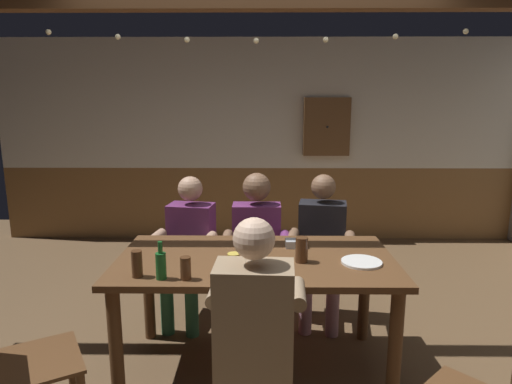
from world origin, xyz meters
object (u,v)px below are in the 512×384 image
object	(u,v)px
dining_table	(256,273)
bottle_0	(161,265)
person_2	(322,242)
pint_glass_2	(137,264)
person_0	(189,244)
bottle_1	(252,253)
pint_glass_3	(302,250)
person_1	(257,241)
wall_dart_cabinet	(327,127)
pint_glass_4	(242,237)
person_3	(255,325)
condiment_caddy	(296,243)
chair_empty_near_right	(16,362)
pint_glass_1	(186,268)
plate_0	(362,262)
pint_glass_0	(234,263)

from	to	relation	value
dining_table	bottle_0	size ratio (longest dim) A/B	8.07
person_2	pint_glass_2	size ratio (longest dim) A/B	7.66
person_0	bottle_1	xyz separation A→B (m)	(0.52, -0.87, 0.23)
pint_glass_3	person_1	bearing A→B (deg)	110.53
person_0	wall_dart_cabinet	xyz separation A→B (m)	(1.37, 2.11, 0.80)
pint_glass_2	pint_glass_4	distance (m)	0.82
bottle_0	pint_glass_4	world-z (taller)	bottle_0
dining_table	bottle_1	distance (m)	0.28
person_3	condiment_caddy	distance (m)	0.95
chair_empty_near_right	pint_glass_1	distance (m)	0.95
bottle_1	pint_glass_4	distance (m)	0.46
dining_table	person_3	xyz separation A→B (m)	(0.00, -0.69, 0.01)
pint_glass_1	wall_dart_cabinet	world-z (taller)	wall_dart_cabinet
dining_table	pint_glass_3	distance (m)	0.35
plate_0	wall_dart_cabinet	distance (m)	2.97
bottle_0	bottle_1	world-z (taller)	bottle_1
bottle_1	pint_glass_1	size ratio (longest dim) A/B	1.78
chair_empty_near_right	bottle_1	distance (m)	1.34
person_2	pint_glass_3	size ratio (longest dim) A/B	7.52
condiment_caddy	pint_glass_0	distance (m)	0.60
dining_table	chair_empty_near_right	size ratio (longest dim) A/B	2.00
pint_glass_1	pint_glass_3	distance (m)	0.73
dining_table	plate_0	size ratio (longest dim) A/B	7.08
chair_empty_near_right	person_1	bearing A→B (deg)	108.75
plate_0	pint_glass_0	world-z (taller)	pint_glass_0
person_0	plate_0	bearing A→B (deg)	156.02
dining_table	bottle_1	world-z (taller)	bottle_1
pint_glass_0	wall_dart_cabinet	xyz separation A→B (m)	(0.96, 3.03, 0.61)
pint_glass_0	person_3	bearing A→B (deg)	-73.87
pint_glass_3	pint_glass_4	distance (m)	0.52
chair_empty_near_right	pint_glass_2	bearing A→B (deg)	94.97
wall_dart_cabinet	person_1	bearing A→B (deg)	-111.59
person_3	pint_glass_3	distance (m)	0.70
plate_0	pint_glass_2	bearing A→B (deg)	-170.24
chair_empty_near_right	pint_glass_2	xyz separation A→B (m)	(0.53, 0.38, 0.38)
chair_empty_near_right	wall_dart_cabinet	distance (m)	4.15
plate_0	bottle_0	size ratio (longest dim) A/B	1.14
person_0	plate_0	distance (m)	1.43
plate_0	pint_glass_3	size ratio (longest dim) A/B	1.57
pint_glass_0	dining_table	bearing A→B (deg)	62.63
person_2	pint_glass_1	xyz separation A→B (m)	(-0.90, -1.05, 0.19)
person_3	pint_glass_2	xyz separation A→B (m)	(-0.67, 0.36, 0.18)
pint_glass_4	pint_glass_1	bearing A→B (deg)	-114.68
bottle_0	plate_0	bearing A→B (deg)	12.23
person_0	plate_0	xyz separation A→B (m)	(1.19, -0.78, 0.14)
person_2	bottle_1	xyz separation A→B (m)	(-0.54, -0.88, 0.22)
pint_glass_2	person_3	bearing A→B (deg)	-28.53
dining_table	plate_0	world-z (taller)	plate_0
pint_glass_3	pint_glass_1	bearing A→B (deg)	-157.29
wall_dart_cabinet	person_2	bearing A→B (deg)	-98.62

